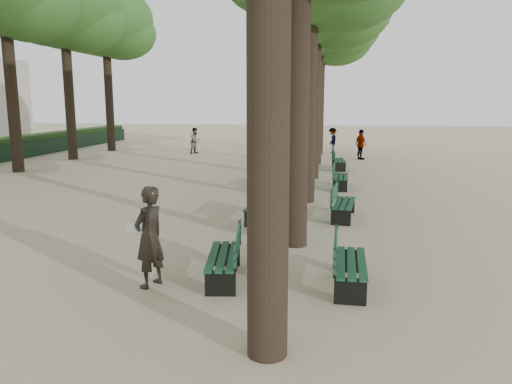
# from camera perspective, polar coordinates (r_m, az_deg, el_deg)

# --- Properties ---
(ground) EXTENTS (120.00, 120.00, 0.00)m
(ground) POSITION_cam_1_polar(r_m,az_deg,el_deg) (8.84, -6.88, -11.08)
(ground) COLOR tan
(ground) RESTS_ON ground
(tree_central_4) EXTENTS (6.00, 6.00, 9.95)m
(tree_central_4) POSITION_cam_1_polar(r_m,az_deg,el_deg) (26.31, 7.26, 20.00)
(tree_central_4) COLOR #33261C
(tree_central_4) RESTS_ON ground
(tree_central_5) EXTENTS (6.00, 6.00, 9.95)m
(tree_central_5) POSITION_cam_1_polar(r_m,az_deg,el_deg) (31.24, 7.50, 18.45)
(tree_central_5) COLOR #33261C
(tree_central_5) RESTS_ON ground
(tree_far_4) EXTENTS (6.00, 6.00, 10.45)m
(tree_far_4) POSITION_cam_1_polar(r_m,az_deg,el_deg) (29.98, -21.17, 19.17)
(tree_far_4) COLOR #33261C
(tree_far_4) RESTS_ON ground
(tree_far_5) EXTENTS (6.00, 6.00, 10.45)m
(tree_far_5) POSITION_cam_1_polar(r_m,az_deg,el_deg) (34.40, -16.87, 18.19)
(tree_far_5) COLOR #33261C
(tree_far_5) RESTS_ON ground
(bench_left_0) EXTENTS (0.81, 1.86, 0.92)m
(bench_left_0) POSITION_cam_1_polar(r_m,az_deg,el_deg) (9.19, -3.73, -8.37)
(bench_left_0) COLOR black
(bench_left_0) RESTS_ON ground
(bench_left_1) EXTENTS (0.64, 1.82, 0.92)m
(bench_left_1) POSITION_cam_1_polar(r_m,az_deg,el_deg) (13.57, 0.40, -2.18)
(bench_left_1) COLOR black
(bench_left_1) RESTS_ON ground
(bench_left_2) EXTENTS (0.71, 1.84, 0.92)m
(bench_left_2) POSITION_cam_1_polar(r_m,az_deg,el_deg) (18.42, 2.60, 1.16)
(bench_left_2) COLOR black
(bench_left_2) RESTS_ON ground
(bench_left_3) EXTENTS (0.81, 1.86, 0.92)m
(bench_left_3) POSITION_cam_1_polar(r_m,az_deg,el_deg) (23.66, 3.95, 3.20)
(bench_left_3) COLOR black
(bench_left_3) RESTS_ON ground
(bench_right_0) EXTENTS (0.61, 1.81, 0.92)m
(bench_right_0) POSITION_cam_1_polar(r_m,az_deg,el_deg) (8.97, 10.70, -9.02)
(bench_right_0) COLOR black
(bench_right_0) RESTS_ON ground
(bench_right_1) EXTENTS (0.76, 1.85, 0.92)m
(bench_right_1) POSITION_cam_1_polar(r_m,az_deg,el_deg) (13.99, 9.97, -1.96)
(bench_right_1) COLOR black
(bench_right_1) RESTS_ON ground
(bench_right_2) EXTENTS (0.63, 1.82, 0.92)m
(bench_right_2) POSITION_cam_1_polar(r_m,az_deg,el_deg) (18.86, 9.64, 1.23)
(bench_right_2) COLOR black
(bench_right_2) RESTS_ON ground
(bench_right_3) EXTENTS (0.70, 1.84, 0.92)m
(bench_right_3) POSITION_cam_1_polar(r_m,az_deg,el_deg) (24.01, 9.44, 3.18)
(bench_right_3) COLOR black
(bench_right_3) RESTS_ON ground
(man_with_map) EXTENTS (0.74, 0.80, 1.80)m
(man_with_map) POSITION_cam_1_polar(r_m,az_deg,el_deg) (8.88, -12.10, -5.03)
(man_with_map) COLOR black
(man_with_map) RESTS_ON ground
(pedestrian_d) EXTENTS (0.85, 0.88, 1.78)m
(pedestrian_d) POSITION_cam_1_polar(r_m,az_deg,el_deg) (35.57, 0.96, 6.62)
(pedestrian_d) COLOR #262628
(pedestrian_d) RESTS_ON ground
(pedestrian_c) EXTENTS (0.78, 1.01, 1.67)m
(pedestrian_c) POSITION_cam_1_polar(r_m,az_deg,el_deg) (28.34, 11.90, 5.33)
(pedestrian_c) COLOR #262628
(pedestrian_c) RESTS_ON ground
(pedestrian_a) EXTENTS (0.64, 0.83, 1.59)m
(pedestrian_a) POSITION_cam_1_polar(r_m,az_deg,el_deg) (31.18, -6.93, 5.84)
(pedestrian_a) COLOR #262628
(pedestrian_a) RESTS_ON ground
(pedestrian_b) EXTENTS (0.53, 1.06, 1.57)m
(pedestrian_b) POSITION_cam_1_polar(r_m,az_deg,el_deg) (31.78, 8.73, 5.86)
(pedestrian_b) COLOR #262628
(pedestrian_b) RESTS_ON ground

